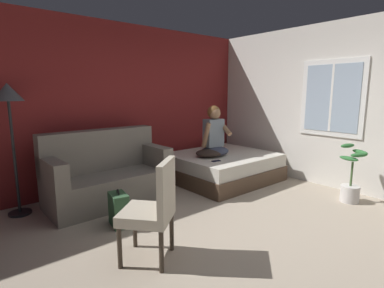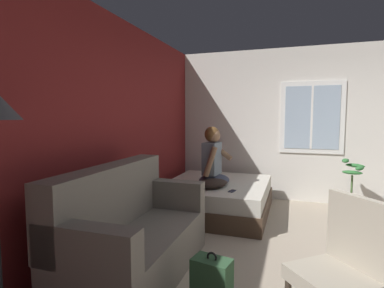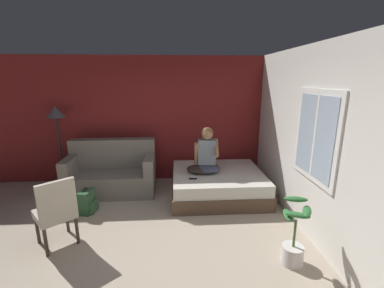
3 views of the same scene
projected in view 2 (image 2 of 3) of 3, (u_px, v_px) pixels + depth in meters
name	position (u px, v px, depth m)	size (l,w,h in m)	color
ground_plane	(364.00, 272.00, 2.90)	(40.00, 40.00, 0.00)	tan
wall_back_accent	(112.00, 129.00, 3.67)	(9.81, 0.16, 2.70)	maroon
wall_side_with_window	(336.00, 125.00, 5.12)	(0.19, 6.85, 2.70)	silver
bed	(217.00, 197.00, 4.70)	(1.77, 1.57, 0.48)	#4C3828
couch	(132.00, 234.00, 2.82)	(1.71, 0.84, 1.04)	slate
side_chair	(342.00, 266.00, 1.94)	(0.65, 0.65, 0.98)	#382D23
person_seated	(213.00, 161.00, 4.45)	(0.56, 0.49, 0.88)	#383D51
backpack	(212.00, 284.00, 2.34)	(0.28, 0.33, 0.46)	#2D5133
throw_pillow	(213.00, 183.00, 4.31)	(0.48, 0.36, 0.14)	#2D231E
cell_phone	(232.00, 191.00, 4.09)	(0.07, 0.14, 0.01)	black
potted_plant	(351.00, 194.00, 4.63)	(0.39, 0.37, 0.85)	silver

